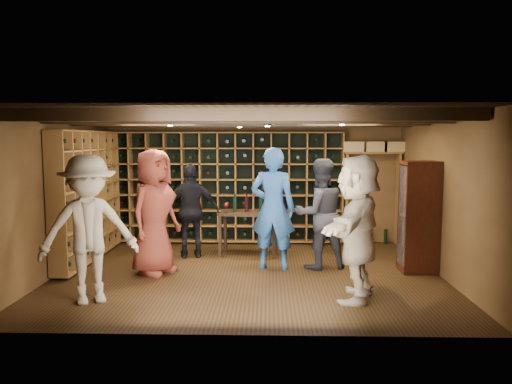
{
  "coord_description": "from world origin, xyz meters",
  "views": [
    {
      "loc": [
        0.33,
        -7.72,
        2.13
      ],
      "look_at": [
        0.12,
        0.2,
        1.28
      ],
      "focal_mm": 35.0,
      "sensor_mm": 36.0,
      "label": 1
    }
  ],
  "objects_px": {
    "guest_woman_black": "(192,211)",
    "guest_beige": "(357,228)",
    "man_blue_shirt": "(273,209)",
    "man_grey_suit": "(320,214)",
    "guest_red_floral": "(154,212)",
    "tasting_table": "(248,217)",
    "guest_khaki": "(89,229)",
    "display_cabinet": "(418,219)"
  },
  "relations": [
    {
      "from": "guest_khaki",
      "to": "guest_beige",
      "type": "relative_size",
      "value": 1.0
    },
    {
      "from": "display_cabinet",
      "to": "guest_khaki",
      "type": "relative_size",
      "value": 0.91
    },
    {
      "from": "man_grey_suit",
      "to": "guest_khaki",
      "type": "xyz_separation_m",
      "value": [
        -3.16,
        -1.82,
        0.06
      ]
    },
    {
      "from": "guest_woman_black",
      "to": "guest_khaki",
      "type": "bearing_deg",
      "value": 58.45
    },
    {
      "from": "display_cabinet",
      "to": "guest_red_floral",
      "type": "bearing_deg",
      "value": -176.97
    },
    {
      "from": "display_cabinet",
      "to": "guest_woman_black",
      "type": "bearing_deg",
      "value": 166.93
    },
    {
      "from": "display_cabinet",
      "to": "tasting_table",
      "type": "bearing_deg",
      "value": 159.5
    },
    {
      "from": "guest_woman_black",
      "to": "guest_beige",
      "type": "distance_m",
      "value": 3.44
    },
    {
      "from": "guest_woman_black",
      "to": "guest_beige",
      "type": "height_order",
      "value": "guest_beige"
    },
    {
      "from": "man_grey_suit",
      "to": "guest_woman_black",
      "type": "bearing_deg",
      "value": -33.02
    },
    {
      "from": "guest_woman_black",
      "to": "tasting_table",
      "type": "xyz_separation_m",
      "value": [
        1.01,
        0.16,
        -0.13
      ]
    },
    {
      "from": "man_blue_shirt",
      "to": "guest_khaki",
      "type": "height_order",
      "value": "man_blue_shirt"
    },
    {
      "from": "guest_khaki",
      "to": "man_grey_suit",
      "type": "bearing_deg",
      "value": 3.68
    },
    {
      "from": "man_grey_suit",
      "to": "guest_khaki",
      "type": "bearing_deg",
      "value": 14.39
    },
    {
      "from": "guest_red_floral",
      "to": "guest_khaki",
      "type": "height_order",
      "value": "guest_red_floral"
    },
    {
      "from": "guest_khaki",
      "to": "guest_beige",
      "type": "distance_m",
      "value": 3.5
    },
    {
      "from": "man_blue_shirt",
      "to": "guest_woman_black",
      "type": "distance_m",
      "value": 1.64
    },
    {
      "from": "guest_khaki",
      "to": "tasting_table",
      "type": "bearing_deg",
      "value": 27.57
    },
    {
      "from": "man_blue_shirt",
      "to": "man_grey_suit",
      "type": "height_order",
      "value": "man_blue_shirt"
    },
    {
      "from": "display_cabinet",
      "to": "guest_red_floral",
      "type": "distance_m",
      "value": 4.2
    },
    {
      "from": "man_grey_suit",
      "to": "tasting_table",
      "type": "distance_m",
      "value": 1.49
    },
    {
      "from": "man_blue_shirt",
      "to": "guest_khaki",
      "type": "distance_m",
      "value": 2.97
    },
    {
      "from": "man_grey_suit",
      "to": "guest_woman_black",
      "type": "distance_m",
      "value": 2.33
    },
    {
      "from": "guest_red_floral",
      "to": "man_blue_shirt",
      "type": "bearing_deg",
      "value": -52.93
    },
    {
      "from": "display_cabinet",
      "to": "guest_beige",
      "type": "bearing_deg",
      "value": -130.56
    },
    {
      "from": "display_cabinet",
      "to": "man_grey_suit",
      "type": "xyz_separation_m",
      "value": [
        -1.55,
        0.18,
        0.05
      ]
    },
    {
      "from": "man_blue_shirt",
      "to": "guest_khaki",
      "type": "bearing_deg",
      "value": 46.52
    },
    {
      "from": "guest_beige",
      "to": "man_blue_shirt",
      "type": "bearing_deg",
      "value": -124.72
    },
    {
      "from": "guest_red_floral",
      "to": "guest_beige",
      "type": "xyz_separation_m",
      "value": [
        2.97,
        -1.21,
        -0.02
      ]
    },
    {
      "from": "guest_beige",
      "to": "tasting_table",
      "type": "relative_size",
      "value": 1.73
    },
    {
      "from": "display_cabinet",
      "to": "guest_red_floral",
      "type": "relative_size",
      "value": 0.89
    },
    {
      "from": "guest_red_floral",
      "to": "guest_beige",
      "type": "distance_m",
      "value": 3.2
    },
    {
      "from": "display_cabinet",
      "to": "guest_red_floral",
      "type": "height_order",
      "value": "guest_red_floral"
    },
    {
      "from": "guest_woman_black",
      "to": "tasting_table",
      "type": "relative_size",
      "value": 1.51
    },
    {
      "from": "man_grey_suit",
      "to": "guest_woman_black",
      "type": "xyz_separation_m",
      "value": [
        -2.22,
        0.7,
        -0.06
      ]
    },
    {
      "from": "display_cabinet",
      "to": "guest_beige",
      "type": "distance_m",
      "value": 1.88
    },
    {
      "from": "guest_beige",
      "to": "tasting_table",
      "type": "bearing_deg",
      "value": -128.12
    },
    {
      "from": "guest_beige",
      "to": "tasting_table",
      "type": "height_order",
      "value": "guest_beige"
    },
    {
      "from": "guest_red_floral",
      "to": "guest_woman_black",
      "type": "height_order",
      "value": "guest_red_floral"
    },
    {
      "from": "guest_red_floral",
      "to": "man_grey_suit",
      "type": "bearing_deg",
      "value": -54.58
    },
    {
      "from": "guest_red_floral",
      "to": "tasting_table",
      "type": "distance_m",
      "value": 1.92
    },
    {
      "from": "man_blue_shirt",
      "to": "man_grey_suit",
      "type": "xyz_separation_m",
      "value": [
        0.77,
        0.06,
        -0.09
      ]
    }
  ]
}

